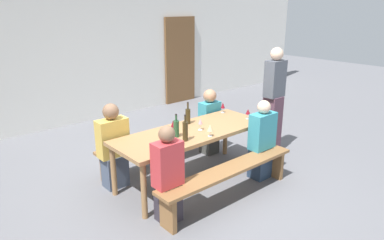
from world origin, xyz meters
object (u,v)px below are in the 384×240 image
(wine_glass_3, at_px, (248,112))
(standing_host, at_px, (273,103))
(wine_glass_1, at_px, (200,122))
(wine_glass_4, at_px, (173,124))
(bench_far, at_px, (162,142))
(bench_near, at_px, (229,175))
(seated_guest_near_0, at_px, (168,177))
(wine_glass_2, at_px, (223,106))
(wooden_door, at_px, (180,60))
(seated_guest_near_1, at_px, (262,142))
(wine_glass_0, at_px, (210,128))
(wine_bottle_0, at_px, (176,128))
(seated_guest_far_1, at_px, (209,123))
(tasting_table, at_px, (192,136))
(wine_bottle_1, at_px, (185,131))
(seated_guest_far_0, at_px, (113,148))
(wine_bottle_2, at_px, (188,116))

(wine_glass_3, relative_size, standing_host, 0.09)
(wine_glass_1, height_order, wine_glass_4, wine_glass_1)
(standing_host, bearing_deg, bench_far, -26.47)
(bench_near, xyz_separation_m, seated_guest_near_0, (-0.84, 0.15, 0.19))
(bench_near, xyz_separation_m, wine_glass_1, (0.10, 0.65, 0.51))
(wine_glass_2, distance_m, wine_glass_3, 0.47)
(wooden_door, distance_m, seated_guest_near_1, 4.42)
(wine_glass_0, xyz_separation_m, wine_glass_2, (0.88, 0.63, 0.00))
(wine_glass_1, bearing_deg, wooden_door, 54.67)
(wine_bottle_0, relative_size, seated_guest_far_1, 0.28)
(wine_glass_1, relative_size, wine_glass_2, 1.05)
(wooden_door, relative_size, wine_bottle_0, 6.80)
(tasting_table, height_order, bench_far, tasting_table)
(bench_far, height_order, wine_bottle_0, wine_bottle_0)
(wine_bottle_1, height_order, seated_guest_far_0, seated_guest_far_0)
(wine_glass_4, height_order, seated_guest_near_1, seated_guest_near_1)
(wine_glass_0, relative_size, wine_glass_3, 1.10)
(seated_guest_near_0, distance_m, standing_host, 2.55)
(tasting_table, height_order, seated_guest_far_0, seated_guest_far_0)
(wine_glass_1, xyz_separation_m, standing_host, (1.55, -0.04, -0.01))
(seated_guest_far_0, relative_size, seated_guest_far_1, 1.08)
(wine_glass_3, bearing_deg, wine_bottle_1, -176.54)
(seated_guest_near_0, xyz_separation_m, seated_guest_near_1, (1.66, -0.00, -0.01))
(wine_bottle_2, relative_size, wine_glass_4, 1.94)
(wine_glass_2, relative_size, seated_guest_far_0, 0.14)
(seated_guest_near_1, bearing_deg, wine_glass_2, -6.42)
(wine_bottle_2, xyz_separation_m, wine_glass_3, (0.83, -0.41, -0.01))
(bench_far, relative_size, seated_guest_near_1, 1.86)
(tasting_table, xyz_separation_m, bench_far, (0.00, 0.71, -0.32))
(tasting_table, xyz_separation_m, wine_bottle_2, (0.14, 0.26, 0.19))
(wine_bottle_1, bearing_deg, wine_bottle_0, 89.93)
(wine_glass_0, xyz_separation_m, wine_glass_4, (-0.27, 0.44, -0.00))
(seated_guest_far_0, bearing_deg, wine_glass_4, 56.21)
(standing_host, bearing_deg, wine_glass_0, 7.55)
(wine_bottle_2, distance_m, seated_guest_far_0, 1.13)
(seated_guest_far_0, bearing_deg, wine_glass_1, 57.89)
(wine_bottle_1, height_order, wine_bottle_2, wine_bottle_1)
(seated_guest_near_1, distance_m, seated_guest_far_0, 2.05)
(bench_far, bearing_deg, wine_glass_2, -23.76)
(wooden_door, bearing_deg, seated_guest_near_0, -130.50)
(wine_glass_2, bearing_deg, wine_bottle_2, -175.86)
(wooden_door, bearing_deg, wine_glass_2, -118.08)
(wine_glass_4, xyz_separation_m, seated_guest_near_1, (1.05, -0.68, -0.32))
(wine_bottle_1, height_order, seated_guest_near_1, seated_guest_near_1)
(wine_glass_0, bearing_deg, standing_host, 7.55)
(wine_glass_4, xyz_separation_m, seated_guest_far_0, (-0.67, 0.45, -0.30))
(wine_glass_4, height_order, seated_guest_far_0, seated_guest_far_0)
(tasting_table, distance_m, wine_glass_4, 0.32)
(wine_glass_2, xyz_separation_m, seated_guest_near_1, (-0.10, -0.88, -0.33))
(wine_bottle_0, height_order, wine_glass_0, wine_bottle_0)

